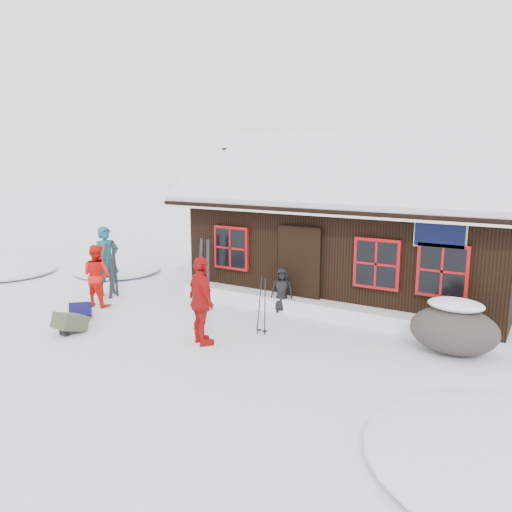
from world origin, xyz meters
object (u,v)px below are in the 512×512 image
Objects in this scene: skier_orange_right at (201,301)px; skier_teal at (107,261)px; skier_orange_left at (97,275)px; ski_poles at (262,307)px; boulder at (454,329)px; ski_pair_left at (108,272)px; backpack_blue at (81,313)px; backpack_olive at (70,326)px; skier_crouched at (282,290)px.

skier_teal is at bearing 10.20° from skier_orange_right.
skier_orange_left is 1.22× the size of ski_poles.
skier_orange_left is at bearing 19.26° from skier_orange_right.
skier_orange_left is at bearing -170.73° from boulder.
skier_teal is at bearing 116.72° from ski_pair_left.
backpack_blue is (0.51, -0.96, -0.63)m from skier_orange_left.
ski_pair_left is (-4.11, 1.34, -0.16)m from skier_orange_right.
ski_poles is 2.26× the size of backpack_blue.
skier_orange_right is 3.02m from backpack_olive.
ski_pair_left reaches higher than backpack_blue.
skier_crouched is 1.76× the size of backpack_olive.
skier_crouched is 0.66× the size of boulder.
backpack_blue is (-3.37, -0.18, -0.74)m from skier_orange_right.
backpack_blue is 0.93× the size of backpack_olive.
backpack_olive is (0.60, -0.76, 0.01)m from backpack_blue.
ski_pair_left reaches higher than boulder.
ski_poles reaches higher than skier_crouched.
ski_pair_left is 4.85m from ski_poles.
ski_pair_left is 2.54× the size of backpack_olive.
skier_teal is at bearing 125.35° from backpack_olive.
skier_orange_right reaches higher than ski_poles.
ski_poles is at bearing -25.22° from backpack_blue.
ski_poles is at bearing -164.46° from boulder.
ski_poles is (0.73, 1.12, -0.29)m from skier_orange_right.
skier_orange_right reaches higher than backpack_olive.
ski_poles reaches higher than backpack_olive.
skier_crouched is 4.10m from boulder.
boulder reaches higher than backpack_blue.
skier_orange_left reaches higher than ski_poles.
ski_pair_left is 1.21× the size of ski_poles.
skier_orange_right is at bearing -120.46° from skier_crouched.
ski_pair_left is 1.79m from backpack_blue.
boulder is (4.36, 2.12, -0.41)m from skier_orange_right.
backpack_blue is 0.97m from backpack_olive.
ski_poles is at bearing -24.68° from ski_pair_left.
boulder is 1.28× the size of ski_poles.
skier_teal is at bearing 168.62° from skier_crouched.
ski_poles is at bearing -92.49° from skier_orange_right.
skier_crouched reaches higher than boulder.
ski_pair_left is at bearing -72.67° from skier_orange_left.
skier_teal reaches higher than backpack_olive.
backpack_blue is at bearing -165.46° from skier_crouched.
backpack_olive is at bearing 49.39° from skier_orange_right.
ski_poles is 2.10× the size of backpack_olive.
skier_orange_left is 4.62m from ski_poles.
backpack_olive is (-3.08, -3.71, -0.37)m from skier_crouched.
skier_orange_right is at bearing -40.06° from ski_pair_left.
skier_orange_left is 1.46× the size of skier_crouched.
boulder is at bearing -65.01° from skier_teal.
ski_pair_left is at bearing -109.15° from skier_teal.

